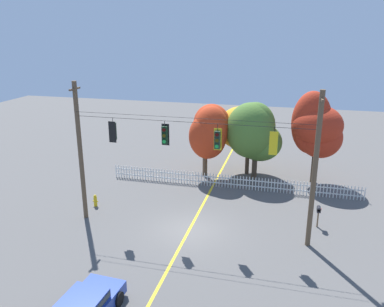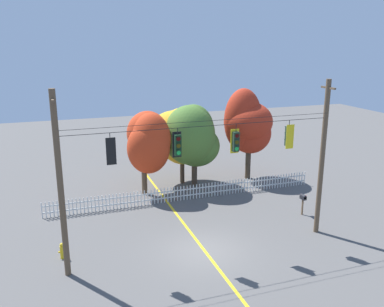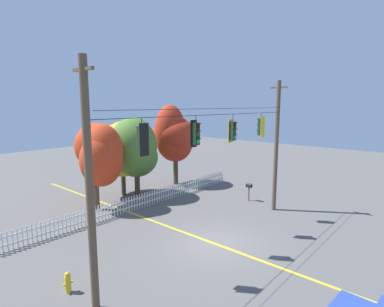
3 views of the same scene
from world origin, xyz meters
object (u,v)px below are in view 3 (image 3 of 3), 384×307
Objects in this scene: roadside_mailbox at (249,186)px; autumn_maple_near_fence at (100,153)px; autumn_maple_mid at (121,148)px; fire_hydrant at (68,282)px; traffic_signal_southbound_primary at (233,131)px; autumn_oak_far_east at (135,148)px; traffic_signal_eastbound_side at (142,139)px; traffic_signal_northbound_secondary at (196,134)px; traffic_signal_westbound_side at (261,127)px; autumn_maple_far_west at (173,136)px.

autumn_maple_near_fence is at bearing 140.29° from roadside_mailbox.
fire_hydrant is at bearing -135.32° from autumn_maple_mid.
autumn_oak_far_east is at bearing 83.54° from traffic_signal_southbound_primary.
autumn_oak_far_east is (7.10, 9.49, -2.00)m from traffic_signal_eastbound_side.
traffic_signal_eastbound_side is 0.99× the size of traffic_signal_northbound_secondary.
autumn_oak_far_east is (4.02, 9.47, -1.99)m from traffic_signal_northbound_secondary.
traffic_signal_northbound_secondary is at bearing 179.81° from traffic_signal_westbound_side.
autumn_maple_far_west is (11.63, 9.86, -1.45)m from traffic_signal_eastbound_side.
autumn_maple_near_fence is at bearing -169.62° from autumn_oak_far_east.
traffic_signal_westbound_side is at bearing -105.07° from autumn_maple_far_west.
traffic_signal_northbound_secondary and traffic_signal_southbound_primary have the same top height.
traffic_signal_northbound_secondary is 1.74× the size of fire_hydrant.
traffic_signal_northbound_secondary reaches higher than autumn_maple_near_fence.
autumn_maple_far_west is at bearing -5.64° from autumn_maple_mid.
traffic_signal_westbound_side is at bearing -8.05° from fire_hydrant.
traffic_signal_northbound_secondary is 0.25× the size of autumn_maple_mid.
roadside_mailbox is (0.11, -7.58, -3.16)m from autumn_maple_far_west.
autumn_maple_near_fence is 10.14m from fire_hydrant.
traffic_signal_westbound_side is at bearing -78.82° from autumn_oak_far_east.
roadside_mailbox is (5.71, 2.26, -4.53)m from traffic_signal_southbound_primary.
traffic_signal_eastbound_side is 0.95× the size of traffic_signal_southbound_primary.
fire_hydrant is at bearing -140.30° from autumn_oak_far_east.
traffic_signal_southbound_primary is 0.25× the size of autumn_oak_far_east.
traffic_signal_westbound_side is 1.10× the size of roadside_mailbox.
autumn_maple_far_west is at bearing 60.35° from traffic_signal_southbound_primary.
traffic_signal_westbound_side is 9.87m from autumn_oak_far_east.
fire_hydrant is at bearing 146.09° from traffic_signal_eastbound_side.
autumn_maple_far_west is at bearing 40.29° from traffic_signal_eastbound_side.
autumn_maple_near_fence is 0.83× the size of autumn_maple_far_west.
autumn_maple_mid is at bearing 58.04° from traffic_signal_eastbound_side.
traffic_signal_northbound_secondary reaches higher than autumn_maple_mid.
autumn_oak_far_east reaches higher than fire_hydrant.
traffic_signal_eastbound_side is 3.08m from traffic_signal_northbound_secondary.
traffic_signal_westbound_side is 10.31m from autumn_maple_far_west.
traffic_signal_eastbound_side reaches higher than autumn_maple_mid.
fire_hydrant is (-14.02, -8.25, -3.82)m from autumn_maple_far_west.
traffic_signal_southbound_primary is 2.95m from traffic_signal_westbound_side.
traffic_signal_westbound_side is at bearing -0.38° from traffic_signal_southbound_primary.
traffic_signal_eastbound_side reaches higher than autumn_maple_near_fence.
autumn_maple_near_fence is at bearing 49.65° from fire_hydrant.
traffic_signal_southbound_primary reaches higher than fire_hydrant.
fire_hydrant is (-8.86, -8.76, -3.30)m from autumn_maple_mid.
autumn_oak_far_east is at bearing 39.70° from fire_hydrant.
traffic_signal_southbound_primary is 0.21× the size of autumn_maple_far_west.
fire_hydrant is 14.16m from roadside_mailbox.
traffic_signal_westbound_side reaches higher than autumn_maple_mid.
traffic_signal_southbound_primary is 10.02m from fire_hydrant.
autumn_oak_far_east is (-1.88, 9.49, -1.97)m from traffic_signal_westbound_side.
autumn_oak_far_east reaches higher than autumn_maple_near_fence.
traffic_signal_eastbound_side is 6.03m from traffic_signal_southbound_primary.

